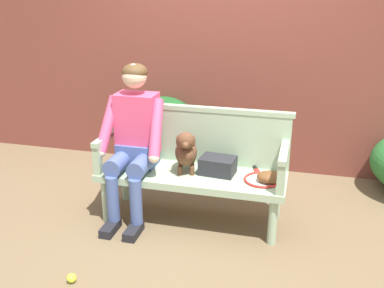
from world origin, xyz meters
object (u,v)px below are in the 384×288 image
tennis_ball (72,278)px  person_seated (134,137)px  garden_bench (192,179)px  tennis_racket (261,178)px  baseball_glove (271,177)px  dog_on_bench (186,151)px  sports_bag (218,165)px

tennis_ball → person_seated: bearing=85.1°
garden_bench → tennis_racket: bearing=0.4°
garden_bench → baseball_glove: size_ratio=7.02×
person_seated → dog_on_bench: person_seated is taller
person_seated → sports_bag: size_ratio=4.67×
baseball_glove → tennis_ball: baseball_glove is taller
dog_on_bench → tennis_racket: (0.62, 0.01, -0.18)m
dog_on_bench → tennis_racket: bearing=1.3°
person_seated → baseball_glove: bearing=-0.9°
dog_on_bench → baseball_glove: size_ratio=1.73×
sports_bag → tennis_ball: bearing=-126.4°
person_seated → tennis_ball: size_ratio=19.81×
dog_on_bench → sports_bag: 0.29m
person_seated → tennis_racket: size_ratio=2.25×
person_seated → tennis_ball: 1.22m
tennis_racket → baseball_glove: (0.08, -0.04, 0.04)m
garden_bench → dog_on_bench: dog_on_bench is taller
garden_bench → tennis_ball: 1.23m
tennis_racket → baseball_glove: size_ratio=2.64×
tennis_racket → baseball_glove: baseball_glove is taller
sports_bag → baseball_glove: bearing=-9.0°
garden_bench → person_seated: 0.59m
baseball_glove → tennis_racket: bearing=149.9°
person_seated → tennis_racket: bearing=1.1°
person_seated → baseball_glove: 1.16m
dog_on_bench → sports_bag: size_ratio=1.36×
sports_bag → tennis_ball: size_ratio=4.24×
dog_on_bench → sports_bag: (0.26, 0.04, -0.12)m
sports_bag → person_seated: bearing=-175.9°
dog_on_bench → tennis_racket: dog_on_bench is taller
garden_bench → dog_on_bench: bearing=-167.7°
tennis_racket → baseball_glove: 0.09m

